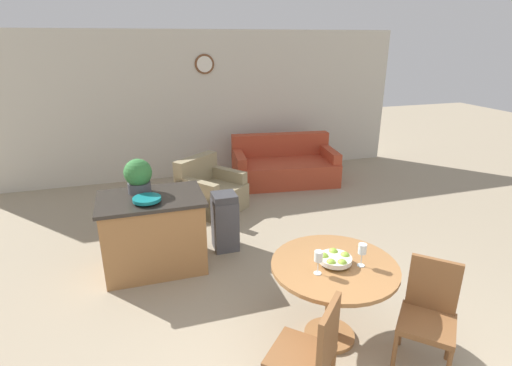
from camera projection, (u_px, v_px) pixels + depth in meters
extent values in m
cube|color=beige|center=(199.00, 106.00, 7.51)|extent=(8.00, 0.06, 2.70)
cylinder|color=brown|center=(204.00, 64.00, 7.25)|extent=(0.35, 0.02, 0.35)
cylinder|color=white|center=(205.00, 64.00, 7.24)|extent=(0.28, 0.01, 0.28)
cylinder|color=#9E6B3D|center=(329.00, 335.00, 3.61)|extent=(0.45, 0.45, 0.04)
cylinder|color=#9E6B3D|center=(332.00, 302.00, 3.49)|extent=(0.11, 0.11, 0.68)
cylinder|color=#9E6B3D|center=(334.00, 266.00, 3.36)|extent=(1.07, 1.07, 0.03)
cylinder|color=brown|center=(285.00, 354.00, 3.15)|extent=(0.04, 0.04, 0.40)
cube|color=brown|center=(300.00, 356.00, 2.83)|extent=(0.59, 0.59, 0.05)
cube|color=brown|center=(328.00, 336.00, 2.66)|extent=(0.30, 0.30, 0.46)
cylinder|color=brown|center=(394.00, 355.00, 3.14)|extent=(0.04, 0.04, 0.40)
cylinder|color=brown|center=(450.00, 340.00, 3.30)|extent=(0.04, 0.04, 0.40)
cylinder|color=brown|center=(401.00, 325.00, 3.46)|extent=(0.04, 0.04, 0.40)
cube|color=brown|center=(427.00, 324.00, 3.14)|extent=(0.59, 0.59, 0.05)
cube|color=brown|center=(434.00, 284.00, 3.22)|extent=(0.30, 0.30, 0.46)
cylinder|color=silver|center=(335.00, 263.00, 3.35)|extent=(0.11, 0.11, 0.03)
cylinder|color=silver|center=(335.00, 259.00, 3.34)|extent=(0.28, 0.28, 0.04)
sphere|color=#8CB738|center=(345.00, 256.00, 3.37)|extent=(0.08, 0.08, 0.08)
sphere|color=#8CB738|center=(333.00, 253.00, 3.43)|extent=(0.08, 0.08, 0.08)
sphere|color=#8CB738|center=(324.00, 257.00, 3.35)|extent=(0.08, 0.08, 0.08)
sphere|color=#8CB738|center=(331.00, 264.00, 3.26)|extent=(0.08, 0.08, 0.08)
sphere|color=#8CB738|center=(342.00, 264.00, 3.26)|extent=(0.08, 0.08, 0.08)
cylinder|color=silver|center=(318.00, 273.00, 3.23)|extent=(0.06, 0.06, 0.01)
cylinder|color=silver|center=(318.00, 267.00, 3.21)|extent=(0.01, 0.01, 0.11)
cylinder|color=silver|center=(319.00, 256.00, 3.17)|extent=(0.07, 0.07, 0.08)
cylinder|color=silver|center=(361.00, 265.00, 3.34)|extent=(0.06, 0.06, 0.01)
cylinder|color=silver|center=(361.00, 259.00, 3.32)|extent=(0.01, 0.01, 0.11)
cylinder|color=silver|center=(362.00, 249.00, 3.28)|extent=(0.07, 0.07, 0.08)
cube|color=#9E6B3D|center=(154.00, 234.00, 4.59)|extent=(1.10, 0.73, 0.85)
cube|color=#2D2823|center=(150.00, 199.00, 4.44)|extent=(1.16, 0.79, 0.04)
cylinder|color=#147A7F|center=(147.00, 202.00, 4.27)|extent=(0.11, 0.11, 0.02)
cylinder|color=#147A7F|center=(147.00, 199.00, 4.26)|extent=(0.30, 0.30, 0.04)
cylinder|color=#4C4C51|center=(139.00, 187.00, 4.54)|extent=(0.25, 0.25, 0.12)
sphere|color=#387F3D|center=(138.00, 173.00, 4.48)|extent=(0.31, 0.31, 0.31)
cube|color=#47474C|center=(225.00, 225.00, 5.04)|extent=(0.30, 0.31, 0.66)
cube|color=#3C3C41|center=(224.00, 197.00, 4.91)|extent=(0.29, 0.30, 0.09)
cube|color=#B24228|center=(285.00, 172.00, 7.42)|extent=(1.98, 1.24, 0.42)
cube|color=#B24228|center=(280.00, 144.00, 7.64)|extent=(1.87, 0.47, 0.42)
cube|color=#B24228|center=(239.00, 169.00, 7.25)|extent=(0.28, 0.93, 0.61)
cube|color=#B24228|center=(328.00, 164.00, 7.53)|extent=(0.28, 0.93, 0.61)
cube|color=#998966|center=(213.00, 198.00, 6.23)|extent=(1.15, 1.15, 0.40)
cube|color=#998966|center=(196.00, 169.00, 6.26)|extent=(0.75, 0.64, 0.41)
cube|color=#998966|center=(198.00, 199.00, 5.94)|extent=(0.57, 0.68, 0.59)
cube|color=#998966|center=(226.00, 186.00, 6.46)|extent=(0.57, 0.68, 0.59)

